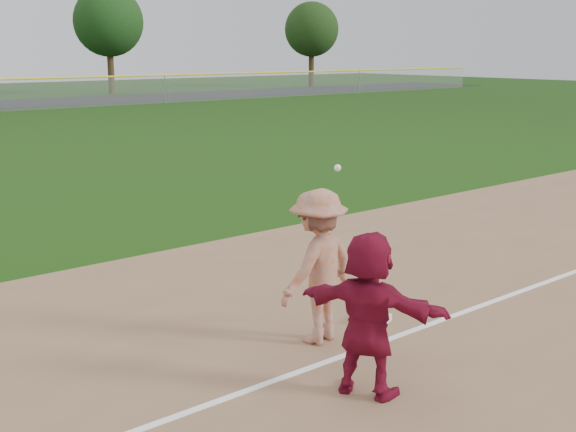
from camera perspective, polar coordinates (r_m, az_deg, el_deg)
ground at (r=10.55m, az=5.23°, el=-8.32°), size 160.00×160.00×0.00m
foul_line at (r=10.04m, az=8.48°, el=-9.42°), size 60.00×0.10×0.01m
first_base at (r=10.49m, az=6.72°, el=-8.10°), size 0.56×0.56×0.10m
base_runner at (r=8.12m, az=6.37°, el=-7.69°), size 1.21×1.84×1.90m
first_base_play at (r=9.50m, az=2.39°, el=-4.01°), size 1.46×1.01×2.36m
tree_3 at (r=66.44m, az=-14.01°, el=14.67°), size 6.00×6.00×9.19m
tree_4 at (r=77.34m, az=1.88°, el=14.51°), size 5.60×5.60×8.67m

